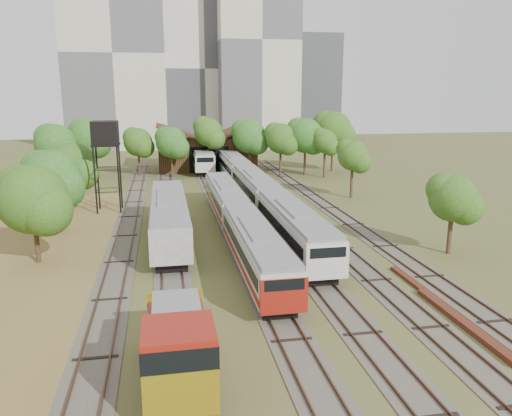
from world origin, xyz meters
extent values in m
plane|color=#475123|center=(0.00, 0.00, 0.00)|extent=(240.00, 240.00, 0.00)
cube|color=brown|center=(-18.00, 8.00, 0.02)|extent=(14.00, 60.00, 0.04)
cube|color=#4C473D|center=(-12.00, 25.00, 0.03)|extent=(2.60, 80.00, 0.06)
cube|color=#472D1E|center=(-12.72, 25.00, 0.12)|extent=(0.08, 80.00, 0.14)
cube|color=#472D1E|center=(-11.28, 25.00, 0.12)|extent=(0.08, 80.00, 0.14)
cube|color=#4C473D|center=(-8.00, 25.00, 0.03)|extent=(2.60, 80.00, 0.06)
cube|color=#472D1E|center=(-8.72, 25.00, 0.12)|extent=(0.08, 80.00, 0.14)
cube|color=#472D1E|center=(-7.28, 25.00, 0.12)|extent=(0.08, 80.00, 0.14)
cube|color=#4C473D|center=(-2.00, 25.00, 0.03)|extent=(2.60, 80.00, 0.06)
cube|color=#472D1E|center=(-2.72, 25.00, 0.12)|extent=(0.08, 80.00, 0.14)
cube|color=#472D1E|center=(-1.28, 25.00, 0.12)|extent=(0.08, 80.00, 0.14)
cube|color=#4C473D|center=(2.00, 25.00, 0.03)|extent=(2.60, 80.00, 0.06)
cube|color=#472D1E|center=(1.28, 25.00, 0.12)|extent=(0.08, 80.00, 0.14)
cube|color=#472D1E|center=(2.72, 25.00, 0.12)|extent=(0.08, 80.00, 0.14)
cube|color=#4C473D|center=(6.00, 25.00, 0.03)|extent=(2.60, 80.00, 0.06)
cube|color=#472D1E|center=(5.28, 25.00, 0.12)|extent=(0.08, 80.00, 0.14)
cube|color=#472D1E|center=(6.72, 25.00, 0.12)|extent=(0.08, 80.00, 0.14)
cube|color=#4C473D|center=(10.00, 25.00, 0.03)|extent=(2.60, 80.00, 0.06)
cube|color=#472D1E|center=(9.28, 25.00, 0.12)|extent=(0.08, 80.00, 0.14)
cube|color=#472D1E|center=(10.72, 25.00, 0.12)|extent=(0.08, 80.00, 0.14)
cube|color=black|center=(-2.00, 6.21, 0.37)|extent=(2.04, 15.64, 0.74)
cube|color=beige|center=(-2.00, 6.21, 1.90)|extent=(2.69, 17.00, 2.32)
cube|color=black|center=(-2.00, 6.21, 2.18)|extent=(2.75, 15.64, 0.79)
cube|color=slate|center=(-2.00, 6.21, 3.23)|extent=(2.48, 16.66, 0.33)
cube|color=maroon|center=(-2.00, 6.21, 1.25)|extent=(2.75, 16.66, 0.42)
cube|color=maroon|center=(-2.00, -2.24, 1.79)|extent=(2.73, 0.25, 2.09)
cube|color=black|center=(-2.00, 23.71, 0.37)|extent=(2.04, 15.64, 0.74)
cube|color=beige|center=(-2.00, 23.71, 1.90)|extent=(2.69, 17.00, 2.32)
cube|color=black|center=(-2.00, 23.71, 2.18)|extent=(2.75, 15.64, 0.79)
cube|color=slate|center=(-2.00, 23.71, 3.23)|extent=(2.48, 16.66, 0.33)
cube|color=maroon|center=(-2.00, 23.71, 1.25)|extent=(2.75, 16.66, 0.42)
cube|color=black|center=(2.00, 10.64, 0.40)|extent=(2.19, 15.64, 0.80)
cube|color=beige|center=(2.00, 10.64, 2.05)|extent=(2.89, 17.00, 2.49)
cube|color=black|center=(2.00, 10.64, 2.34)|extent=(2.95, 15.64, 0.85)
cube|color=slate|center=(2.00, 10.64, 3.47)|extent=(2.66, 16.66, 0.36)
cube|color=#196635|center=(2.00, 10.64, 1.35)|extent=(2.95, 16.66, 0.45)
cube|color=beige|center=(2.00, 2.19, 1.92)|extent=(2.93, 0.25, 2.24)
cube|color=black|center=(2.00, 28.14, 0.40)|extent=(2.19, 15.64, 0.80)
cube|color=beige|center=(2.00, 28.14, 2.05)|extent=(2.89, 17.00, 2.49)
cube|color=black|center=(2.00, 28.14, 2.34)|extent=(2.95, 15.64, 0.85)
cube|color=slate|center=(2.00, 28.14, 3.47)|extent=(2.66, 16.66, 0.36)
cube|color=#196635|center=(2.00, 28.14, 1.35)|extent=(2.95, 16.66, 0.45)
cube|color=black|center=(2.00, 45.64, 0.40)|extent=(2.19, 15.64, 0.80)
cube|color=beige|center=(2.00, 45.64, 2.05)|extent=(2.89, 17.00, 2.49)
cube|color=black|center=(2.00, 45.64, 2.34)|extent=(2.95, 15.64, 0.85)
cube|color=slate|center=(2.00, 45.64, 3.47)|extent=(2.66, 16.66, 0.36)
cube|color=#196635|center=(2.00, 45.64, 1.35)|extent=(2.95, 16.66, 0.45)
cube|color=black|center=(-2.00, 56.00, 0.42)|extent=(2.29, 14.72, 0.83)
cube|color=beige|center=(-2.00, 56.00, 2.14)|extent=(3.02, 16.00, 2.60)
cube|color=black|center=(-2.00, 56.00, 2.45)|extent=(3.08, 14.72, 0.89)
cube|color=slate|center=(-2.00, 56.00, 3.62)|extent=(2.78, 15.68, 0.37)
cube|color=#196635|center=(-2.00, 56.00, 1.41)|extent=(3.08, 15.68, 0.47)
cube|color=beige|center=(-2.00, 48.05, 2.01)|extent=(3.06, 0.25, 2.34)
cube|color=black|center=(-8.00, -6.51, 0.48)|extent=(2.35, 7.20, 0.96)
cube|color=maroon|center=(-8.00, -5.71, 1.77)|extent=(2.68, 4.40, 1.61)
cube|color=maroon|center=(-8.00, -9.11, 2.41)|extent=(2.89, 2.78, 2.89)
cube|color=black|center=(-8.00, -9.11, 3.10)|extent=(2.94, 2.84, 0.96)
cube|color=gold|center=(-8.00, -10.46, 1.71)|extent=(2.89, 0.20, 1.93)
cube|color=gold|center=(-8.00, -2.56, 1.71)|extent=(2.89, 0.20, 1.93)
cube|color=slate|center=(-8.00, -6.51, 3.53)|extent=(2.14, 3.60, 0.21)
cube|color=black|center=(-8.00, 15.54, 0.43)|extent=(2.34, 16.56, 0.85)
cube|color=gray|center=(-8.00, 15.54, 2.18)|extent=(3.08, 18.00, 2.66)
cube|color=black|center=(-8.00, 15.54, 2.50)|extent=(3.14, 16.56, 0.90)
cube|color=slate|center=(-8.00, 15.54, 3.70)|extent=(2.84, 17.64, 0.38)
cylinder|color=black|center=(-15.48, 26.96, 3.61)|extent=(0.18, 0.18, 7.22)
cylinder|color=black|center=(-13.05, 26.96, 3.61)|extent=(0.18, 0.18, 7.22)
cylinder|color=black|center=(-15.48, 29.40, 3.61)|extent=(0.18, 0.18, 7.22)
cylinder|color=black|center=(-13.05, 29.40, 3.61)|extent=(0.18, 0.18, 7.22)
cube|color=black|center=(-14.26, 28.18, 7.32)|extent=(2.84, 2.84, 0.20)
cube|color=black|center=(-14.26, 28.18, 8.63)|extent=(2.71, 2.71, 2.44)
cube|color=#592719|center=(8.00, -4.08, 0.16)|extent=(0.62, 9.36, 0.31)
cube|color=#592719|center=(8.20, 1.52, 0.12)|extent=(0.45, 7.25, 0.24)
cube|color=#331912|center=(-1.00, 58.00, 2.75)|extent=(16.00, 11.00, 5.50)
cube|color=#331912|center=(-5.00, 58.00, 6.10)|extent=(8.45, 11.55, 2.96)
cube|color=#331912|center=(3.00, 58.00, 6.10)|extent=(8.45, 11.55, 2.96)
cube|color=black|center=(-1.00, 52.55, 2.20)|extent=(6.40, 0.15, 4.12)
cylinder|color=#382616|center=(-18.06, 11.59, 1.97)|extent=(0.36, 0.36, 3.94)
sphere|color=#235215|center=(-18.06, 11.59, 5.01)|extent=(5.25, 5.25, 5.25)
cylinder|color=#382616|center=(-18.47, 20.44, 2.00)|extent=(0.36, 0.36, 4.00)
sphere|color=#235215|center=(-18.47, 20.44, 5.09)|extent=(5.37, 5.37, 5.37)
cylinder|color=#382616|center=(-18.29, 30.74, 1.89)|extent=(0.36, 0.36, 3.78)
sphere|color=#235215|center=(-18.29, 30.74, 4.81)|extent=(5.23, 5.23, 5.23)
cylinder|color=#382616|center=(-21.86, 40.81, 2.43)|extent=(0.36, 0.36, 4.86)
sphere|color=#235215|center=(-21.86, 40.81, 6.19)|extent=(5.26, 5.26, 5.26)
cylinder|color=#382616|center=(-19.39, 52.81, 2.34)|extent=(0.36, 0.36, 4.69)
sphere|color=#235215|center=(-19.39, 52.81, 5.97)|extent=(5.97, 5.97, 5.97)
cylinder|color=#382616|center=(-12.00, 52.04, 2.07)|extent=(0.36, 0.36, 4.13)
sphere|color=#235215|center=(-12.00, 52.04, 5.26)|extent=(4.41, 4.41, 4.41)
cylinder|color=#382616|center=(-6.97, 49.59, 2.11)|extent=(0.36, 0.36, 4.22)
sphere|color=#235215|center=(-6.97, 49.59, 5.37)|extent=(4.71, 4.71, 4.71)
cylinder|color=#382616|center=(-1.13, 51.27, 2.62)|extent=(0.36, 0.36, 5.24)
sphere|color=#235215|center=(-1.13, 51.27, 6.66)|extent=(4.47, 4.47, 4.47)
cylinder|color=#382616|center=(5.31, 51.08, 2.34)|extent=(0.36, 0.36, 4.68)
sphere|color=#235215|center=(5.31, 51.08, 5.95)|extent=(5.36, 5.36, 5.36)
cylinder|color=#382616|center=(9.71, 47.94, 2.29)|extent=(0.36, 0.36, 4.57)
sphere|color=#235215|center=(9.71, 47.94, 5.82)|extent=(4.67, 4.67, 4.67)
cylinder|color=#382616|center=(13.63, 47.87, 2.44)|extent=(0.36, 0.36, 4.87)
sphere|color=#235215|center=(13.63, 47.87, 6.20)|extent=(5.42, 5.42, 5.42)
cylinder|color=#382616|center=(19.27, 51.19, 2.64)|extent=(0.36, 0.36, 5.27)
sphere|color=#235215|center=(19.27, 51.19, 6.71)|extent=(6.16, 6.16, 6.16)
cylinder|color=#382616|center=(14.28, 7.84, 1.81)|extent=(0.36, 0.36, 3.62)
sphere|color=#235215|center=(14.28, 7.84, 4.61)|extent=(3.80, 3.80, 3.80)
cylinder|color=#382616|center=(14.53, 30.12, 2.07)|extent=(0.36, 0.36, 4.14)
sphere|color=#235215|center=(14.53, 30.12, 5.26)|extent=(3.72, 3.72, 3.72)
cylinder|color=#382616|center=(15.99, 45.22, 2.17)|extent=(0.36, 0.36, 4.33)
sphere|color=#235215|center=(15.99, 45.22, 5.52)|extent=(3.62, 3.62, 3.62)
cube|color=beige|center=(-18.00, 95.00, 21.00)|extent=(22.00, 16.00, 42.00)
cube|color=beige|center=(2.00, 100.00, 18.00)|extent=(20.00, 18.00, 36.00)
cube|color=beige|center=(14.00, 92.00, 24.00)|extent=(18.00, 16.00, 48.00)
cube|color=#3E4145|center=(34.00, 110.00, 14.00)|extent=(12.00, 12.00, 28.00)
camera|label=1|loc=(-8.31, -27.41, 12.88)|focal=35.00mm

